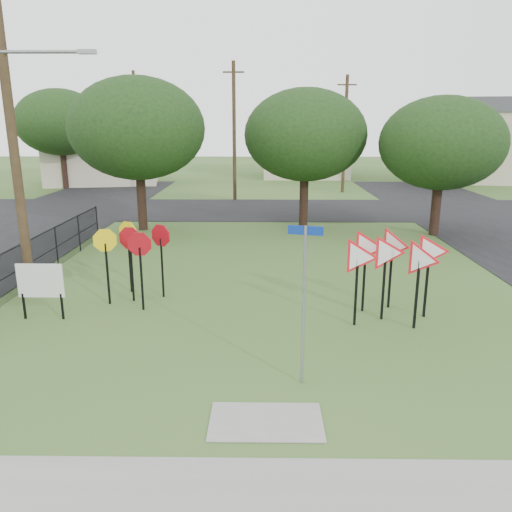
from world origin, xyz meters
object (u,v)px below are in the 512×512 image
Objects in this scene: stop_sign_cluster at (133,245)px; street_name_sign at (304,297)px; info_board at (40,283)px; yield_sign_cluster at (392,256)px.

street_name_sign is at bearing -46.56° from stop_sign_cluster.
stop_sign_cluster reaches higher than info_board.
yield_sign_cluster is at bearing -10.04° from stop_sign_cluster.
info_board is (-2.13, -1.48, -0.66)m from stop_sign_cluster.
stop_sign_cluster is 0.75× the size of yield_sign_cluster.
street_name_sign reaches higher than info_board.
yield_sign_cluster is (7.15, -1.27, 0.05)m from stop_sign_cluster.
street_name_sign reaches higher than yield_sign_cluster.
info_board is at bearing -178.65° from yield_sign_cluster.
stop_sign_cluster is (-4.56, 4.81, -0.16)m from street_name_sign.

